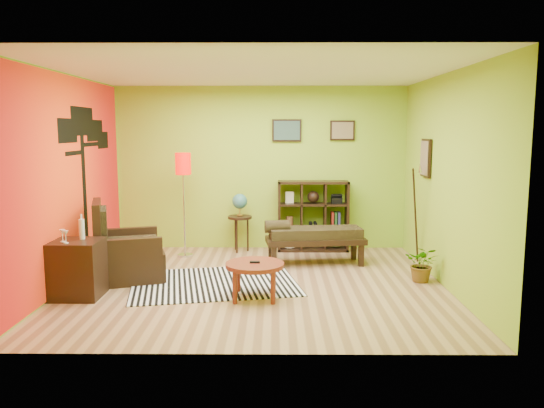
{
  "coord_description": "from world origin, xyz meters",
  "views": [
    {
      "loc": [
        0.27,
        -6.91,
        2.06
      ],
      "look_at": [
        0.21,
        0.29,
        1.05
      ],
      "focal_mm": 35.0,
      "sensor_mm": 36.0,
      "label": 1
    }
  ],
  "objects_px": {
    "armchair": "(125,255)",
    "cube_shelf": "(314,216)",
    "floor_lamp": "(183,173)",
    "side_cabinet": "(77,269)",
    "potted_plant": "(423,268)",
    "globe_table": "(240,208)",
    "coffee_table": "(255,268)",
    "bench": "(313,236)"
  },
  "relations": [
    {
      "from": "side_cabinet",
      "to": "bench",
      "type": "distance_m",
      "value": 3.45
    },
    {
      "from": "floor_lamp",
      "to": "bench",
      "type": "xyz_separation_m",
      "value": [
        2.06,
        -0.52,
        -0.92
      ]
    },
    {
      "from": "coffee_table",
      "to": "potted_plant",
      "type": "xyz_separation_m",
      "value": [
        2.26,
        0.72,
        -0.19
      ]
    },
    {
      "from": "floor_lamp",
      "to": "potted_plant",
      "type": "height_order",
      "value": "floor_lamp"
    },
    {
      "from": "floor_lamp",
      "to": "side_cabinet",
      "type": "bearing_deg",
      "value": -114.19
    },
    {
      "from": "bench",
      "to": "coffee_table",
      "type": "bearing_deg",
      "value": -116.27
    },
    {
      "from": "armchair",
      "to": "bench",
      "type": "bearing_deg",
      "value": 17.11
    },
    {
      "from": "bench",
      "to": "potted_plant",
      "type": "height_order",
      "value": "bench"
    },
    {
      "from": "armchair",
      "to": "floor_lamp",
      "type": "xyz_separation_m",
      "value": [
        0.61,
        1.34,
        1.04
      ]
    },
    {
      "from": "side_cabinet",
      "to": "floor_lamp",
      "type": "xyz_separation_m",
      "value": [
        0.97,
        2.16,
        1.01
      ]
    },
    {
      "from": "armchair",
      "to": "potted_plant",
      "type": "bearing_deg",
      "value": -1.69
    },
    {
      "from": "floor_lamp",
      "to": "globe_table",
      "type": "height_order",
      "value": "floor_lamp"
    },
    {
      "from": "side_cabinet",
      "to": "bench",
      "type": "relative_size",
      "value": 0.66
    },
    {
      "from": "armchair",
      "to": "bench",
      "type": "relative_size",
      "value": 0.72
    },
    {
      "from": "coffee_table",
      "to": "floor_lamp",
      "type": "distance_m",
      "value": 2.7
    },
    {
      "from": "globe_table",
      "to": "bench",
      "type": "height_order",
      "value": "globe_table"
    },
    {
      "from": "floor_lamp",
      "to": "bench",
      "type": "height_order",
      "value": "floor_lamp"
    },
    {
      "from": "armchair",
      "to": "potted_plant",
      "type": "distance_m",
      "value": 4.11
    },
    {
      "from": "armchair",
      "to": "globe_table",
      "type": "distance_m",
      "value": 2.29
    },
    {
      "from": "armchair",
      "to": "bench",
      "type": "distance_m",
      "value": 2.8
    },
    {
      "from": "floor_lamp",
      "to": "cube_shelf",
      "type": "distance_m",
      "value": 2.32
    },
    {
      "from": "coffee_table",
      "to": "cube_shelf",
      "type": "xyz_separation_m",
      "value": [
        0.91,
        2.62,
        0.22
      ]
    },
    {
      "from": "coffee_table",
      "to": "side_cabinet",
      "type": "xyz_separation_m",
      "value": [
        -2.21,
        0.03,
        -0.02
      ]
    },
    {
      "from": "globe_table",
      "to": "cube_shelf",
      "type": "height_order",
      "value": "cube_shelf"
    },
    {
      "from": "coffee_table",
      "to": "bench",
      "type": "bearing_deg",
      "value": 63.73
    },
    {
      "from": "side_cabinet",
      "to": "cube_shelf",
      "type": "relative_size",
      "value": 0.86
    },
    {
      "from": "armchair",
      "to": "cube_shelf",
      "type": "xyz_separation_m",
      "value": [
        2.75,
        1.77,
        0.27
      ]
    },
    {
      "from": "armchair",
      "to": "globe_table",
      "type": "height_order",
      "value": "armchair"
    },
    {
      "from": "armchair",
      "to": "bench",
      "type": "height_order",
      "value": "armchair"
    },
    {
      "from": "coffee_table",
      "to": "globe_table",
      "type": "distance_m",
      "value": 2.58
    },
    {
      "from": "floor_lamp",
      "to": "potted_plant",
      "type": "distance_m",
      "value": 3.97
    },
    {
      "from": "floor_lamp",
      "to": "potted_plant",
      "type": "relative_size",
      "value": 3.38
    },
    {
      "from": "globe_table",
      "to": "cube_shelf",
      "type": "xyz_separation_m",
      "value": [
        1.26,
        0.09,
        -0.15
      ]
    },
    {
      "from": "floor_lamp",
      "to": "bench",
      "type": "bearing_deg",
      "value": -14.13
    },
    {
      "from": "coffee_table",
      "to": "cube_shelf",
      "type": "height_order",
      "value": "cube_shelf"
    },
    {
      "from": "side_cabinet",
      "to": "cube_shelf",
      "type": "xyz_separation_m",
      "value": [
        3.11,
        2.59,
        0.24
      ]
    },
    {
      "from": "armchair",
      "to": "side_cabinet",
      "type": "height_order",
      "value": "armchair"
    },
    {
      "from": "side_cabinet",
      "to": "globe_table",
      "type": "height_order",
      "value": "side_cabinet"
    },
    {
      "from": "side_cabinet",
      "to": "globe_table",
      "type": "bearing_deg",
      "value": 53.45
    },
    {
      "from": "side_cabinet",
      "to": "floor_lamp",
      "type": "distance_m",
      "value": 2.57
    },
    {
      "from": "bench",
      "to": "cube_shelf",
      "type": "bearing_deg",
      "value": 84.97
    },
    {
      "from": "cube_shelf",
      "to": "potted_plant",
      "type": "height_order",
      "value": "cube_shelf"
    }
  ]
}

